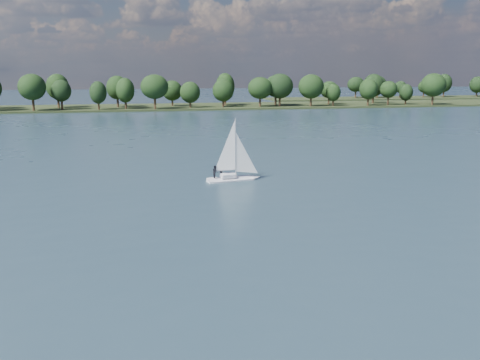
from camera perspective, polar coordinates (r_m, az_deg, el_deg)
name	(u,v)px	position (r m, az deg, el deg)	size (l,w,h in m)	color
ground	(241,139)	(127.70, 0.16, 4.35)	(700.00, 700.00, 0.00)	#233342
far_shore	(187,107)	(237.86, -5.63, 7.70)	(660.00, 40.00, 1.50)	black
far_shore_back	(450,98)	(340.17, 21.47, 8.15)	(220.00, 30.00, 1.40)	black
sailboat	(231,163)	(79.37, -1.00, 1.84)	(7.69, 3.34, 9.80)	silver
treeline	(171,89)	(232.34, -7.39, 9.57)	(562.50, 74.69, 17.88)	black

